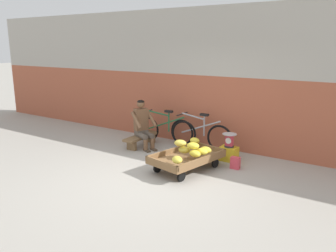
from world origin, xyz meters
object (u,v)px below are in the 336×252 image
plastic_crate (229,154)px  bicycle_far_left (200,134)px  banana_cart (187,158)px  vendor_seated (143,124)px  low_bench (141,138)px  bicycle_near_left (165,130)px  shopping_bag (235,163)px  weighing_scale (229,140)px

plastic_crate → bicycle_far_left: 1.06m
banana_cart → vendor_seated: size_ratio=1.38×
low_bench → plastic_crate: bearing=4.7°
banana_cart → bicycle_far_left: 1.51m
low_bench → bicycle_near_left: bicycle_near_left is taller
bicycle_far_left → shopping_bag: size_ratio=6.92×
vendor_seated → plastic_crate: size_ratio=3.17×
banana_cart → weighing_scale: (0.46, 0.98, 0.21)m
bicycle_far_left → plastic_crate: bearing=-25.5°
banana_cart → low_bench: 1.93m
low_bench → vendor_seated: (0.08, -0.04, 0.37)m
bicycle_near_left → shopping_bag: (2.17, -0.71, -0.23)m
banana_cart → vendor_seated: 1.87m
low_bench → weighing_scale: size_ratio=3.68×
weighing_scale → shopping_bag: size_ratio=1.25×
bicycle_far_left → bicycle_near_left: bearing=-172.2°
bicycle_far_left → shopping_bag: 1.52m
vendor_seated → plastic_crate: 2.19m
weighing_scale → bicycle_far_left: bicycle_far_left is taller
low_bench → vendor_seated: bearing=-26.0°
bicycle_near_left → weighing_scale: bearing=-9.8°
low_bench → bicycle_near_left: bearing=54.7°
bicycle_near_left → plastic_crate: bearing=-9.8°
weighing_scale → plastic_crate: bearing=90.0°
low_bench → bicycle_near_left: 0.64m
banana_cart → shopping_bag: bearing=37.5°
vendor_seated → shopping_bag: size_ratio=4.75×
shopping_bag → banana_cart: bearing=-142.5°
plastic_crate → low_bench: bearing=-175.3°
banana_cart → bicycle_far_left: size_ratio=0.95×
bicycle_far_left → shopping_bag: bearing=-33.7°
bicycle_near_left → bicycle_far_left: bearing=7.8°
vendor_seated → weighing_scale: size_ratio=3.80×
bicycle_near_left → bicycle_far_left: same height
shopping_bag → weighing_scale: bearing=129.1°
banana_cart → shopping_bag: size_ratio=6.57×
low_bench → weighing_scale: (2.21, 0.18, 0.25)m
vendor_seated → bicycle_far_left: vendor_seated is taller
plastic_crate → bicycle_far_left: bearing=154.5°
plastic_crate → bicycle_far_left: bicycle_far_left is taller
banana_cart → weighing_scale: bearing=64.8°
weighing_scale → bicycle_far_left: (-0.94, 0.45, -0.10)m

